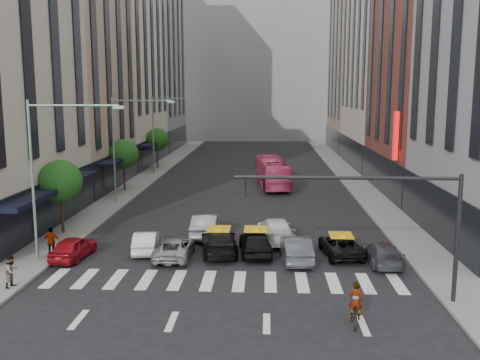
# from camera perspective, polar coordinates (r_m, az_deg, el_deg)

# --- Properties ---
(ground) EXTENTS (160.00, 160.00, 0.00)m
(ground) POSITION_cam_1_polar(r_m,az_deg,el_deg) (26.44, -1.58, -11.83)
(ground) COLOR black
(ground) RESTS_ON ground
(sidewalk_left) EXTENTS (3.00, 96.00, 0.15)m
(sidewalk_left) POSITION_cam_1_polar(r_m,az_deg,el_deg) (56.99, -10.86, -0.38)
(sidewalk_left) COLOR slate
(sidewalk_left) RESTS_ON ground
(sidewalk_right) EXTENTS (3.00, 96.00, 0.15)m
(sidewalk_right) POSITION_cam_1_polar(r_m,az_deg,el_deg) (56.22, 12.57, -0.57)
(sidewalk_right) COLOR slate
(sidewalk_right) RESTS_ON ground
(building_left_b) EXTENTS (8.00, 16.00, 24.00)m
(building_left_b) POSITION_cam_1_polar(r_m,az_deg,el_deg) (55.93, -17.33, 11.45)
(building_left_b) COLOR tan
(building_left_b) RESTS_ON ground
(building_left_c) EXTENTS (8.00, 20.00, 36.00)m
(building_left_c) POSITION_cam_1_polar(r_m,az_deg,el_deg) (73.55, -12.61, 15.74)
(building_left_c) COLOR beige
(building_left_c) RESTS_ON ground
(building_left_d) EXTENTS (8.00, 18.00, 30.00)m
(building_left_d) POSITION_cam_1_polar(r_m,az_deg,el_deg) (91.71, -9.34, 12.64)
(building_left_d) COLOR gray
(building_left_d) RESTS_ON ground
(building_right_b) EXTENTS (8.00, 18.00, 26.00)m
(building_right_b) POSITION_cam_1_polar(r_m,az_deg,el_deg) (53.85, 19.54, 12.50)
(building_right_b) COLOR brown
(building_right_b) RESTS_ON ground
(building_right_c) EXTENTS (8.00, 20.00, 40.00)m
(building_right_c) POSITION_cam_1_polar(r_m,az_deg,el_deg) (72.92, 15.41, 17.27)
(building_right_c) COLOR beige
(building_right_c) RESTS_ON ground
(building_right_d) EXTENTS (8.00, 18.00, 28.00)m
(building_right_d) POSITION_cam_1_polar(r_m,az_deg,el_deg) (90.95, 12.61, 11.94)
(building_right_d) COLOR tan
(building_right_d) RESTS_ON ground
(building_far) EXTENTS (30.00, 10.00, 36.00)m
(building_far) POSITION_cam_1_polar(r_m,az_deg,el_deg) (109.92, 1.84, 13.76)
(building_far) COLOR gray
(building_far) RESTS_ON ground
(tree_near) EXTENTS (2.88, 2.88, 4.95)m
(tree_near) POSITION_cam_1_polar(r_m,az_deg,el_deg) (37.66, -18.60, -0.15)
(tree_near) COLOR black
(tree_near) RESTS_ON sidewalk_left
(tree_mid) EXTENTS (2.88, 2.88, 4.95)m
(tree_mid) POSITION_cam_1_polar(r_m,az_deg,el_deg) (52.73, -12.31, 2.72)
(tree_mid) COLOR black
(tree_mid) RESTS_ON sidewalk_left
(tree_far) EXTENTS (2.88, 2.88, 4.95)m
(tree_far) POSITION_cam_1_polar(r_m,az_deg,el_deg) (68.23, -8.84, 4.29)
(tree_far) COLOR black
(tree_far) RESTS_ON sidewalk_left
(streetlamp_near) EXTENTS (5.38, 0.25, 9.00)m
(streetlamp_near) POSITION_cam_1_polar(r_m,az_deg,el_deg) (31.19, -19.78, 2.08)
(streetlamp_near) COLOR gray
(streetlamp_near) RESTS_ON sidewalk_left
(streetlamp_mid) EXTENTS (5.38, 0.25, 9.00)m
(streetlamp_mid) POSITION_cam_1_polar(r_m,az_deg,el_deg) (46.29, -12.22, 4.63)
(streetlamp_mid) COLOR gray
(streetlamp_mid) RESTS_ON sidewalk_left
(streetlamp_far) EXTENTS (5.38, 0.25, 9.00)m
(streetlamp_far) POSITION_cam_1_polar(r_m,az_deg,el_deg) (61.85, -8.40, 5.88)
(streetlamp_far) COLOR gray
(streetlamp_far) RESTS_ON sidewalk_left
(traffic_signal) EXTENTS (10.10, 0.20, 6.00)m
(traffic_signal) POSITION_cam_1_polar(r_m,az_deg,el_deg) (24.80, 16.23, -2.84)
(traffic_signal) COLOR black
(traffic_signal) RESTS_ON ground
(liberty_sign) EXTENTS (0.30, 0.70, 4.00)m
(liberty_sign) POSITION_cam_1_polar(r_m,az_deg,el_deg) (45.98, 16.28, 4.55)
(liberty_sign) COLOR red
(liberty_sign) RESTS_ON ground
(car_red) EXTENTS (1.92, 4.02, 1.33)m
(car_red) POSITION_cam_1_polar(r_m,az_deg,el_deg) (32.64, -17.35, -6.88)
(car_red) COLOR maroon
(car_red) RESTS_ON ground
(car_white_front) EXTENTS (1.81, 3.99, 1.27)m
(car_white_front) POSITION_cam_1_polar(r_m,az_deg,el_deg) (32.98, -10.00, -6.48)
(car_white_front) COLOR silver
(car_white_front) RESTS_ON ground
(car_silver) EXTENTS (2.05, 4.43, 1.23)m
(car_silver) POSITION_cam_1_polar(r_m,az_deg,el_deg) (31.56, -6.98, -7.17)
(car_silver) COLOR #97979C
(car_silver) RESTS_ON ground
(taxi_left) EXTENTS (2.74, 5.32, 1.48)m
(taxi_left) POSITION_cam_1_polar(r_m,az_deg,el_deg) (32.22, -2.25, -6.53)
(taxi_left) COLOR black
(taxi_left) RESTS_ON ground
(taxi_center) EXTENTS (2.25, 4.66, 1.53)m
(taxi_center) POSITION_cam_1_polar(r_m,az_deg,el_deg) (31.92, 1.67, -6.63)
(taxi_center) COLOR black
(taxi_center) RESTS_ON ground
(car_grey_mid) EXTENTS (1.84, 4.49, 1.45)m
(car_grey_mid) POSITION_cam_1_polar(r_m,az_deg,el_deg) (30.94, 5.98, -7.28)
(car_grey_mid) COLOR #404347
(car_grey_mid) RESTS_ON ground
(taxi_right) EXTENTS (2.48, 4.59, 1.22)m
(taxi_right) POSITION_cam_1_polar(r_m,az_deg,el_deg) (32.28, 10.68, -6.89)
(taxi_right) COLOR black
(taxi_right) RESTS_ON ground
(car_grey_curb) EXTENTS (1.76, 4.23, 1.22)m
(car_grey_curb) POSITION_cam_1_polar(r_m,az_deg,el_deg) (31.31, 14.92, -7.56)
(car_grey_curb) COLOR #3C3E43
(car_grey_curb) RESTS_ON ground
(car_row2_left) EXTENTS (1.65, 4.68, 1.54)m
(car_row2_left) POSITION_cam_1_polar(r_m,az_deg,el_deg) (35.91, -3.66, -4.82)
(car_row2_left) COLOR #9A9B9F
(car_row2_left) RESTS_ON ground
(car_row2_right) EXTENTS (2.58, 5.33, 1.50)m
(car_row2_right) POSITION_cam_1_polar(r_m,az_deg,el_deg) (34.81, 3.83, -5.31)
(car_row2_right) COLOR white
(car_row2_right) RESTS_ON ground
(bus) EXTENTS (3.60, 10.68, 2.92)m
(bus) POSITION_cam_1_polar(r_m,az_deg,el_deg) (54.58, 3.44, 0.81)
(bus) COLOR #C63A64
(bus) RESTS_ON ground
(motorcycle) EXTENTS (0.89, 1.85, 0.93)m
(motorcycle) POSITION_cam_1_polar(r_m,az_deg,el_deg) (23.33, 12.16, -13.80)
(motorcycle) COLOR black
(motorcycle) RESTS_ON ground
(rider) EXTENTS (0.65, 0.48, 1.62)m
(rider) POSITION_cam_1_polar(r_m,az_deg,el_deg) (22.86, 12.27, -10.85)
(rider) COLOR gray
(rider) RESTS_ON motorcycle
(pedestrian_near) EXTENTS (0.80, 0.92, 1.60)m
(pedestrian_near) POSITION_cam_1_polar(r_m,az_deg,el_deg) (28.61, -23.15, -8.93)
(pedestrian_near) COLOR gray
(pedestrian_near) RESTS_ON sidewalk_left
(pedestrian_far) EXTENTS (1.03, 0.57, 1.66)m
(pedestrian_far) POSITION_cam_1_polar(r_m,az_deg,el_deg) (33.08, -19.46, -6.22)
(pedestrian_far) COLOR gray
(pedestrian_far) RESTS_ON sidewalk_left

